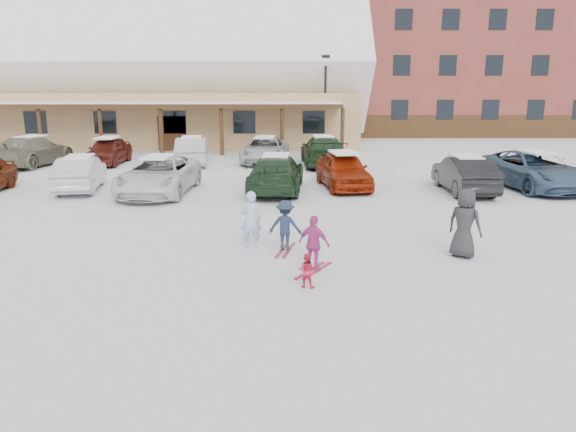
{
  "coord_description": "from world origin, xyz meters",
  "views": [
    {
      "loc": [
        0.26,
        -12.87,
        4.34
      ],
      "look_at": [
        0.3,
        1.0,
        1.0
      ],
      "focal_mm": 35.0,
      "sensor_mm": 36.0,
      "label": 1
    }
  ],
  "objects_px": {
    "alpine_hotel": "(448,30)",
    "parked_car_4": "(343,170)",
    "parked_car_6": "(534,170)",
    "adult_skier": "(251,220)",
    "parked_car_7": "(32,151)",
    "toddler_red": "(306,270)",
    "lamp_post": "(325,97)",
    "parked_car_1": "(80,173)",
    "parked_car_5": "(464,174)",
    "day_lodge": "(156,87)",
    "parked_car_10": "(265,150)",
    "parked_car_11": "(323,151)",
    "parked_car_8": "(108,151)",
    "parked_car_3": "(276,173)",
    "bystander_dark": "(465,223)",
    "parked_car_2": "(159,175)",
    "parked_car_9": "(192,151)",
    "child_magenta": "(314,244)",
    "child_navy": "(285,226)"
  },
  "relations": [
    {
      "from": "lamp_post",
      "to": "parked_car_11",
      "type": "relative_size",
      "value": 1.12
    },
    {
      "from": "parked_car_4",
      "to": "parked_car_10",
      "type": "height_order",
      "value": "parked_car_4"
    },
    {
      "from": "parked_car_1",
      "to": "parked_car_4",
      "type": "distance_m",
      "value": 10.76
    },
    {
      "from": "parked_car_4",
      "to": "parked_car_9",
      "type": "height_order",
      "value": "parked_car_4"
    },
    {
      "from": "alpine_hotel",
      "to": "parked_car_5",
      "type": "bearing_deg",
      "value": -103.5
    },
    {
      "from": "parked_car_2",
      "to": "parked_car_10",
      "type": "height_order",
      "value": "parked_car_2"
    },
    {
      "from": "day_lodge",
      "to": "parked_car_9",
      "type": "bearing_deg",
      "value": -69.06
    },
    {
      "from": "child_navy",
      "to": "parked_car_7",
      "type": "relative_size",
      "value": 0.25
    },
    {
      "from": "bystander_dark",
      "to": "parked_car_7",
      "type": "xyz_separation_m",
      "value": [
        -17.78,
        15.8,
        -0.11
      ]
    },
    {
      "from": "parked_car_4",
      "to": "parked_car_9",
      "type": "xyz_separation_m",
      "value": [
        -7.39,
        6.66,
        -0.01
      ]
    },
    {
      "from": "alpine_hotel",
      "to": "parked_car_10",
      "type": "height_order",
      "value": "alpine_hotel"
    },
    {
      "from": "child_magenta",
      "to": "parked_car_1",
      "type": "bearing_deg",
      "value": -18.04
    },
    {
      "from": "alpine_hotel",
      "to": "parked_car_3",
      "type": "xyz_separation_m",
      "value": [
        -14.42,
        -28.58,
        -7.9
      ]
    },
    {
      "from": "parked_car_5",
      "to": "parked_car_8",
      "type": "height_order",
      "value": "parked_car_5"
    },
    {
      "from": "lamp_post",
      "to": "parked_car_1",
      "type": "xyz_separation_m",
      "value": [
        -10.85,
        -13.79,
        -2.67
      ]
    },
    {
      "from": "parked_car_2",
      "to": "parked_car_5",
      "type": "relative_size",
      "value": 1.21
    },
    {
      "from": "alpine_hotel",
      "to": "parked_car_4",
      "type": "relative_size",
      "value": 7.24
    },
    {
      "from": "parked_car_3",
      "to": "parked_car_2",
      "type": "bearing_deg",
      "value": 9.51
    },
    {
      "from": "parked_car_3",
      "to": "parked_car_8",
      "type": "relative_size",
      "value": 1.21
    },
    {
      "from": "parked_car_11",
      "to": "parked_car_3",
      "type": "bearing_deg",
      "value": 69.87
    },
    {
      "from": "lamp_post",
      "to": "parked_car_9",
      "type": "xyz_separation_m",
      "value": [
        -7.49,
        -6.61,
        -2.63
      ]
    },
    {
      "from": "toddler_red",
      "to": "parked_car_9",
      "type": "height_order",
      "value": "parked_car_9"
    },
    {
      "from": "alpine_hotel",
      "to": "parked_car_6",
      "type": "relative_size",
      "value": 5.73
    },
    {
      "from": "lamp_post",
      "to": "parked_car_6",
      "type": "distance_m",
      "value": 15.74
    },
    {
      "from": "child_navy",
      "to": "parked_car_5",
      "type": "height_order",
      "value": "parked_car_5"
    },
    {
      "from": "parked_car_4",
      "to": "parked_car_8",
      "type": "relative_size",
      "value": 1.04
    },
    {
      "from": "adult_skier",
      "to": "child_navy",
      "type": "relative_size",
      "value": 1.14
    },
    {
      "from": "parked_car_10",
      "to": "parked_car_4",
      "type": "bearing_deg",
      "value": -60.26
    },
    {
      "from": "parked_car_3",
      "to": "parked_car_4",
      "type": "xyz_separation_m",
      "value": [
        2.78,
        0.8,
        0.01
      ]
    },
    {
      "from": "bystander_dark",
      "to": "parked_car_8",
      "type": "height_order",
      "value": "bystander_dark"
    },
    {
      "from": "day_lodge",
      "to": "parked_car_5",
      "type": "bearing_deg",
      "value": -48.82
    },
    {
      "from": "child_magenta",
      "to": "parked_car_6",
      "type": "xyz_separation_m",
      "value": [
        9.58,
        10.39,
        0.1
      ]
    },
    {
      "from": "parked_car_6",
      "to": "parked_car_7",
      "type": "xyz_separation_m",
      "value": [
        -23.53,
        6.49,
        0.01
      ]
    },
    {
      "from": "child_navy",
      "to": "parked_car_9",
      "type": "bearing_deg",
      "value": -60.11
    },
    {
      "from": "parked_car_6",
      "to": "parked_car_10",
      "type": "bearing_deg",
      "value": 136.88
    },
    {
      "from": "parked_car_11",
      "to": "parked_car_10",
      "type": "bearing_deg",
      "value": -22.84
    },
    {
      "from": "parked_car_6",
      "to": "parked_car_7",
      "type": "height_order",
      "value": "parked_car_7"
    },
    {
      "from": "day_lodge",
      "to": "parked_car_6",
      "type": "relative_size",
      "value": 5.3
    },
    {
      "from": "parked_car_3",
      "to": "adult_skier",
      "type": "bearing_deg",
      "value": 90.03
    },
    {
      "from": "lamp_post",
      "to": "parked_car_6",
      "type": "relative_size",
      "value": 1.08
    },
    {
      "from": "day_lodge",
      "to": "parked_car_11",
      "type": "bearing_deg",
      "value": -45.69
    },
    {
      "from": "parked_car_1",
      "to": "parked_car_7",
      "type": "distance_m",
      "value": 8.42
    },
    {
      "from": "parked_car_1",
      "to": "parked_car_5",
      "type": "xyz_separation_m",
      "value": [
        15.49,
        -0.45,
        0.03
      ]
    },
    {
      "from": "child_magenta",
      "to": "parked_car_4",
      "type": "relative_size",
      "value": 0.31
    },
    {
      "from": "toddler_red",
      "to": "lamp_post",
      "type": "bearing_deg",
      "value": -80.16
    },
    {
      "from": "adult_skier",
      "to": "parked_car_5",
      "type": "bearing_deg",
      "value": -144.42
    },
    {
      "from": "parked_car_1",
      "to": "adult_skier",
      "type": "bearing_deg",
      "value": 123.35
    },
    {
      "from": "bystander_dark",
      "to": "parked_car_11",
      "type": "xyz_separation_m",
      "value": [
        -2.52,
        15.78,
        -0.11
      ]
    },
    {
      "from": "parked_car_3",
      "to": "parked_car_9",
      "type": "distance_m",
      "value": 8.77
    },
    {
      "from": "parked_car_6",
      "to": "adult_skier",
      "type": "bearing_deg",
      "value": -152.0
    }
  ]
}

